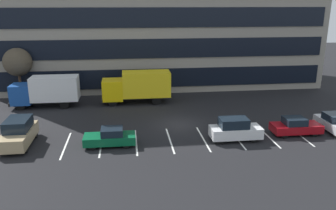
{
  "coord_description": "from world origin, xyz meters",
  "views": [
    {
      "loc": [
        -4.79,
        -30.0,
        11.05
      ],
      "look_at": [
        -0.9,
        1.68,
        1.4
      ],
      "focal_mm": 36.91,
      "sensor_mm": 36.0,
      "label": 1
    }
  ],
  "objects_px": {
    "sedan_forest": "(110,137)",
    "bare_tree": "(18,62)",
    "sedan_maroon": "(296,126)",
    "box_truck_yellow_all": "(138,86)",
    "suv_white": "(235,129)",
    "sedan_silver": "(336,124)",
    "suv_tan": "(18,133)",
    "box_truck_blue": "(47,90)"
  },
  "relations": [
    {
      "from": "sedan_silver",
      "to": "sedan_forest",
      "type": "bearing_deg",
      "value": -178.03
    },
    {
      "from": "box_truck_yellow_all",
      "to": "suv_white",
      "type": "bearing_deg",
      "value": -57.65
    },
    {
      "from": "suv_tan",
      "to": "bare_tree",
      "type": "bearing_deg",
      "value": 104.36
    },
    {
      "from": "sedan_forest",
      "to": "bare_tree",
      "type": "relative_size",
      "value": 0.68
    },
    {
      "from": "suv_white",
      "to": "bare_tree",
      "type": "relative_size",
      "value": 0.7
    },
    {
      "from": "box_truck_blue",
      "to": "sedan_forest",
      "type": "xyz_separation_m",
      "value": [
        7.13,
        -11.5,
        -1.18
      ]
    },
    {
      "from": "suv_tan",
      "to": "sedan_forest",
      "type": "height_order",
      "value": "suv_tan"
    },
    {
      "from": "sedan_forest",
      "to": "bare_tree",
      "type": "distance_m",
      "value": 18.7
    },
    {
      "from": "box_truck_blue",
      "to": "sedan_maroon",
      "type": "bearing_deg",
      "value": -25.63
    },
    {
      "from": "box_truck_yellow_all",
      "to": "suv_white",
      "type": "distance_m",
      "value": 14.08
    },
    {
      "from": "suv_tan",
      "to": "sedan_maroon",
      "type": "height_order",
      "value": "suv_tan"
    },
    {
      "from": "box_truck_yellow_all",
      "to": "suv_tan",
      "type": "bearing_deg",
      "value": -132.41
    },
    {
      "from": "suv_white",
      "to": "sedan_maroon",
      "type": "xyz_separation_m",
      "value": [
        5.58,
        0.59,
        -0.2
      ]
    },
    {
      "from": "box_truck_blue",
      "to": "suv_white",
      "type": "distance_m",
      "value": 20.83
    },
    {
      "from": "box_truck_blue",
      "to": "sedan_maroon",
      "type": "xyz_separation_m",
      "value": [
        22.88,
        -10.98,
        -1.16
      ]
    },
    {
      "from": "box_truck_yellow_all",
      "to": "suv_white",
      "type": "xyz_separation_m",
      "value": [
        7.51,
        -11.86,
        -1.08
      ]
    },
    {
      "from": "suv_white",
      "to": "sedan_forest",
      "type": "bearing_deg",
      "value": 179.6
    },
    {
      "from": "box_truck_yellow_all",
      "to": "sedan_silver",
      "type": "bearing_deg",
      "value": -33.39
    },
    {
      "from": "box_truck_blue",
      "to": "bare_tree",
      "type": "relative_size",
      "value": 1.19
    },
    {
      "from": "sedan_forest",
      "to": "bare_tree",
      "type": "xyz_separation_m",
      "value": [
        -10.76,
        14.85,
        3.69
      ]
    },
    {
      "from": "box_truck_blue",
      "to": "sedan_maroon",
      "type": "distance_m",
      "value": 25.41
    },
    {
      "from": "sedan_forest",
      "to": "box_truck_yellow_all",
      "type": "bearing_deg",
      "value": 77.31
    },
    {
      "from": "suv_white",
      "to": "sedan_silver",
      "type": "height_order",
      "value": "suv_white"
    },
    {
      "from": "sedan_maroon",
      "to": "bare_tree",
      "type": "xyz_separation_m",
      "value": [
        -26.51,
        14.32,
        3.67
      ]
    },
    {
      "from": "sedan_maroon",
      "to": "sedan_forest",
      "type": "bearing_deg",
      "value": -178.1
    },
    {
      "from": "box_truck_blue",
      "to": "suv_white",
      "type": "relative_size",
      "value": 1.71
    },
    {
      "from": "bare_tree",
      "to": "suv_tan",
      "type": "bearing_deg",
      "value": -75.64
    },
    {
      "from": "sedan_maroon",
      "to": "suv_white",
      "type": "bearing_deg",
      "value": -173.94
    },
    {
      "from": "box_truck_yellow_all",
      "to": "sedan_silver",
      "type": "relative_size",
      "value": 1.74
    },
    {
      "from": "box_truck_yellow_all",
      "to": "sedan_forest",
      "type": "distance_m",
      "value": 12.16
    },
    {
      "from": "box_truck_yellow_all",
      "to": "sedan_maroon",
      "type": "distance_m",
      "value": 17.33
    },
    {
      "from": "suv_white",
      "to": "sedan_silver",
      "type": "relative_size",
      "value": 0.95
    },
    {
      "from": "suv_tan",
      "to": "sedan_silver",
      "type": "distance_m",
      "value": 26.74
    },
    {
      "from": "box_truck_blue",
      "to": "suv_tan",
      "type": "distance_m",
      "value": 10.54
    },
    {
      "from": "suv_white",
      "to": "sedan_forest",
      "type": "distance_m",
      "value": 10.17
    },
    {
      "from": "suv_tan",
      "to": "box_truck_blue",
      "type": "bearing_deg",
      "value": 89.57
    },
    {
      "from": "suv_white",
      "to": "bare_tree",
      "type": "bearing_deg",
      "value": 144.52
    },
    {
      "from": "box_truck_yellow_all",
      "to": "sedan_maroon",
      "type": "bearing_deg",
      "value": -40.71
    },
    {
      "from": "sedan_silver",
      "to": "suv_tan",
      "type": "bearing_deg",
      "value": 179.32
    },
    {
      "from": "sedan_maroon",
      "to": "bare_tree",
      "type": "bearing_deg",
      "value": 151.62
    },
    {
      "from": "sedan_silver",
      "to": "box_truck_yellow_all",
      "type": "bearing_deg",
      "value": 146.61
    },
    {
      "from": "suv_white",
      "to": "sedan_forest",
      "type": "height_order",
      "value": "suv_white"
    }
  ]
}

